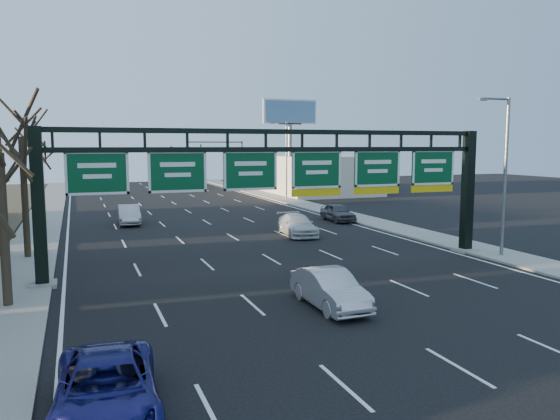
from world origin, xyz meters
name	(u,v)px	position (x,y,z in m)	size (l,w,h in m)	color
ground	(357,309)	(0.00, 0.00, 0.00)	(160.00, 160.00, 0.00)	black
sidewalk_left	(34,243)	(-12.80, 20.00, 0.06)	(3.00, 120.00, 0.12)	gray
sidewalk_right	(378,223)	(12.80, 20.00, 0.06)	(3.00, 120.00, 0.12)	gray
lane_markings	(225,233)	(0.00, 20.00, 0.01)	(21.60, 120.00, 0.01)	white
sign_gantry	(287,179)	(0.16, 8.00, 4.63)	(24.60, 1.20, 7.20)	black
building_right_distant	(310,174)	(20.00, 50.00, 2.50)	(12.00, 20.00, 5.00)	beige
tree_mid	(20,118)	(-12.80, 15.00, 7.85)	(3.60, 3.60, 9.24)	#2C2218
tree_far	(33,130)	(-12.80, 25.00, 7.48)	(3.60, 3.60, 8.86)	#2C2218
streetlight_near	(504,168)	(12.47, 6.00, 5.08)	(2.15, 0.22, 9.00)	slate
streetlight_far	(285,157)	(12.47, 40.00, 5.08)	(2.15, 0.22, 9.00)	slate
billboard_right	(290,123)	(15.00, 44.98, 9.06)	(7.00, 0.50, 12.00)	slate
traffic_signal_mast	(199,152)	(5.69, 55.00, 5.50)	(10.16, 0.54, 7.00)	black
car_blue_suv	(106,389)	(-9.65, -5.54, 0.71)	(2.37, 5.13, 1.43)	navy
car_silver_sedan	(330,289)	(-0.92, 0.60, 0.74)	(1.57, 4.51, 1.48)	#BBBAC0
car_white_wagon	(297,225)	(4.51, 17.13, 0.73)	(2.05, 5.04, 1.46)	silver
car_grey_far	(338,212)	(10.50, 22.65, 0.74)	(1.75, 4.35, 1.48)	#44464A
car_silver_distant	(129,215)	(-6.15, 26.99, 0.77)	(1.64, 4.69, 1.55)	#B9B9BE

